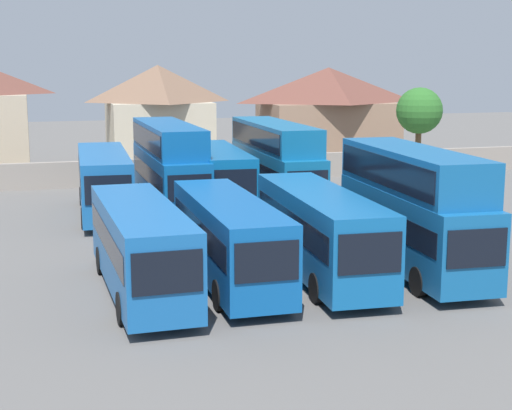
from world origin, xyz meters
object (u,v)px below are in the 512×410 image
object	(u,v)px
bus_1	(141,244)
bus_7	(218,175)
tree_left_of_lot	(419,111)
bus_4	(412,203)
bus_3	(320,228)
bus_2	(229,235)
house_terrace_right	(328,114)
house_terrace_centre	(159,115)
bus_5	(104,180)
bus_6	(169,162)
bus_8	(275,159)

from	to	relation	value
bus_1	bus_7	bearing A→B (deg)	156.00
tree_left_of_lot	bus_4	bearing A→B (deg)	-118.40
bus_3	bus_7	bearing A→B (deg)	-174.73
bus_2	bus_3	bearing A→B (deg)	89.13
house_terrace_right	house_terrace_centre	bearing A→B (deg)	176.22
bus_4	house_terrace_right	distance (m)	35.54
bus_5	house_terrace_right	size ratio (longest dim) A/B	0.99
bus_2	house_terrace_right	world-z (taller)	house_terrace_right
bus_2	bus_6	bearing A→B (deg)	179.27
house_terrace_right	tree_left_of_lot	world-z (taller)	house_terrace_right
bus_6	bus_8	xyz separation A→B (m)	(6.43, 0.06, -0.05)
house_terrace_right	bus_2	bearing A→B (deg)	-117.19
bus_3	bus_6	bearing A→B (deg)	-164.89
bus_6	bus_2	bearing A→B (deg)	-1.58
bus_1	bus_5	world-z (taller)	bus_5
bus_7	house_terrace_centre	world-z (taller)	house_terrace_centre
house_terrace_centre	house_terrace_right	bearing A→B (deg)	-3.78
bus_1	bus_2	bearing A→B (deg)	97.61
bus_2	bus_5	distance (m)	15.44
bus_5	bus_8	size ratio (longest dim) A/B	0.94
bus_2	house_terrace_centre	xyz separation A→B (m)	(2.95, 34.70, 2.32)
bus_3	tree_left_of_lot	bearing A→B (deg)	147.86
bus_6	house_terrace_right	bearing A→B (deg)	136.98
bus_2	bus_5	xyz separation A→B (m)	(-3.35, 15.07, 0.13)
bus_3	house_terrace_right	xyz separation A→B (m)	(13.62, 33.86, 2.14)
bus_1	bus_2	distance (m)	3.49
bus_4	bus_7	xyz separation A→B (m)	(-4.39, 15.48, -0.82)
bus_1	house_terrace_centre	bearing A→B (deg)	168.76
bus_7	bus_8	xyz separation A→B (m)	(3.67, 0.59, 0.75)
bus_6	bus_3	bearing A→B (deg)	11.78
bus_6	tree_left_of_lot	bearing A→B (deg)	111.22
bus_2	bus_8	xyz separation A→B (m)	(6.86, 15.67, 0.88)
bus_2	bus_8	size ratio (longest dim) A/B	0.88
bus_8	bus_5	bearing A→B (deg)	-85.29
bus_2	house_terrace_right	bearing A→B (deg)	153.65
bus_4	house_terrace_centre	xyz separation A→B (m)	(-4.63, 35.10, 1.38)
bus_1	tree_left_of_lot	bearing A→B (deg)	134.09
bus_3	house_terrace_right	bearing A→B (deg)	161.39
bus_4	house_terrace_centre	distance (m)	35.43
bus_3	house_terrace_centre	size ratio (longest dim) A/B	1.31
tree_left_of_lot	bus_2	bearing A→B (deg)	-131.15
bus_1	bus_6	bearing A→B (deg)	165.56
bus_1	bus_5	xyz separation A→B (m)	(0.11, 15.59, 0.11)
bus_4	tree_left_of_lot	bearing A→B (deg)	154.84
bus_8	bus_2	bearing A→B (deg)	-22.29
bus_1	bus_8	bearing A→B (deg)	146.58
bus_7	house_terrace_right	size ratio (longest dim) A/B	0.92
bus_5	house_terrace_right	world-z (taller)	house_terrace_right
bus_7	bus_8	world-z (taller)	bus_8
bus_2	house_terrace_right	xyz separation A→B (m)	(17.33, 33.75, 2.21)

